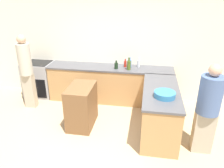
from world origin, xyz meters
TOP-DOWN VIEW (x-y plane):
  - ground_plane at (0.00, 0.00)m, footprint 14.00×14.00m
  - wall_back at (0.00, 2.26)m, footprint 8.00×0.06m
  - counter_back at (0.00, 1.94)m, footprint 3.12×0.61m
  - counter_peninsula at (1.21, 0.81)m, footprint 0.69×1.71m
  - range_oven at (-1.93, 1.94)m, footprint 0.74×0.59m
  - island_table at (-0.38, 0.74)m, footprint 0.50×0.79m
  - mixing_bowl at (1.25, 0.49)m, footprint 0.38×0.38m
  - vinegar_bottle_clear at (0.70, 2.06)m, footprint 0.07×0.07m
  - wine_bottle_dark at (0.18, 1.84)m, footprint 0.09×0.09m
  - water_bottle_blue at (0.48, 1.99)m, footprint 0.08×0.08m
  - hot_sauce_bottle at (0.38, 2.02)m, footprint 0.07×0.07m
  - olive_oil_bottle at (0.48, 1.82)m, footprint 0.09×0.09m
  - person_by_range at (-1.86, 1.29)m, footprint 0.30×0.30m
  - person_at_peninsula at (1.95, 0.31)m, footprint 0.38×0.38m

SIDE VIEW (x-z plane):
  - ground_plane at x=0.00m, z-range 0.00..0.00m
  - island_table at x=-0.38m, z-range 0.00..0.89m
  - counter_back at x=0.00m, z-range 0.00..0.92m
  - counter_peninsula at x=1.21m, z-range 0.00..0.92m
  - range_oven at x=-1.93m, z-range 0.00..0.93m
  - person_at_peninsula at x=1.95m, z-range 0.06..1.70m
  - mixing_bowl at x=1.25m, z-range 0.92..1.02m
  - person_by_range at x=-1.86m, z-range 0.09..1.87m
  - hot_sauce_bottle at x=0.38m, z-range 0.90..1.10m
  - wine_bottle_dark at x=0.18m, z-range 0.90..1.10m
  - vinegar_bottle_clear at x=0.70m, z-range 0.90..1.13m
  - water_bottle_blue at x=0.48m, z-range 0.89..1.15m
  - olive_oil_bottle at x=0.48m, z-range 0.89..1.19m
  - wall_back at x=0.00m, z-range 0.00..2.70m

